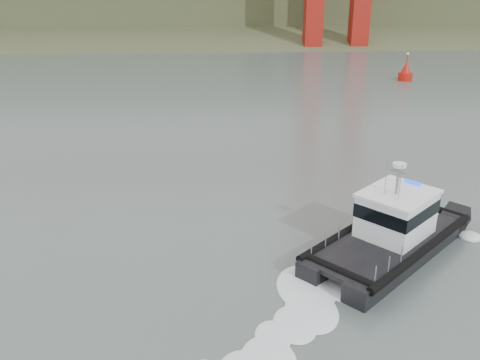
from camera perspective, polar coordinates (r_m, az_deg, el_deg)
name	(u,v)px	position (r m, az deg, el deg)	size (l,w,h in m)	color
ground	(216,317)	(23.55, -2.56, -14.41)	(400.00, 400.00, 0.00)	#4A5853
patrol_boat	(391,230)	(28.57, 15.83, -5.20)	(10.36, 9.97, 5.12)	black
nav_buoy	(406,73)	(72.26, 17.25, 10.88)	(1.77, 1.77, 3.69)	#AE150C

